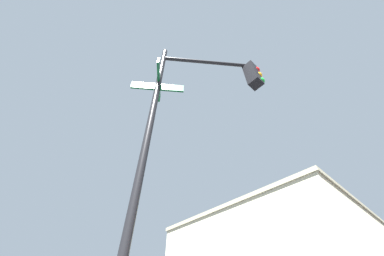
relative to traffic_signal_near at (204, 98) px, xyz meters
name	(u,v)px	position (x,y,z in m)	size (l,w,h in m)	color
traffic_signal_near	(204,98)	(0.00, 0.00, 0.00)	(1.91, 2.48, 6.44)	black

